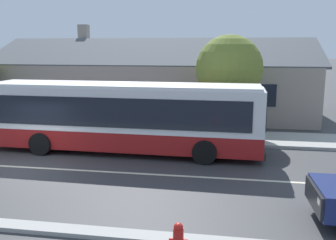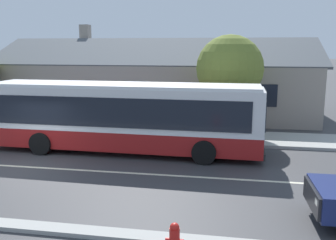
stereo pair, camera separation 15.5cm
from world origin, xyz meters
TOP-DOWN VIEW (x-y plane):
  - ground_plane at (0.00, 0.00)m, footprint 300.00×300.00m
  - sidewalk_far at (0.00, 6.00)m, footprint 60.00×3.00m
  - lane_divider_stripe at (0.00, 0.00)m, footprint 60.00×0.16m
  - community_building at (2.75, 13.60)m, footprint 21.69×9.27m
  - transit_bus at (3.31, 2.90)m, footprint 12.52×2.96m
  - bench_by_building at (-3.54, 5.38)m, footprint 1.56×0.51m
  - street_tree_primary at (7.97, 7.07)m, footprint 3.56×3.56m
  - fire_hydrant at (7.00, -5.40)m, footprint 0.42×0.24m
  - bus_stop_sign at (9.09, 4.99)m, footprint 0.36×0.07m

SIDE VIEW (x-z plane):
  - ground_plane at x=0.00m, z-range 0.00..0.00m
  - lane_divider_stripe at x=0.00m, z-range 0.00..0.01m
  - sidewalk_far at x=0.00m, z-range 0.00..0.15m
  - fire_hydrant at x=7.00m, z-range 0.01..0.84m
  - bench_by_building at x=-3.54m, z-range 0.09..1.03m
  - bus_stop_sign at x=9.09m, z-range 0.44..2.84m
  - transit_bus at x=3.31m, z-range 0.12..3.22m
  - community_building at x=2.75m, z-range -1.28..5.08m
  - street_tree_primary at x=7.97m, z-range 0.88..6.25m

